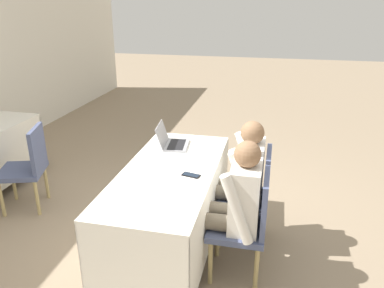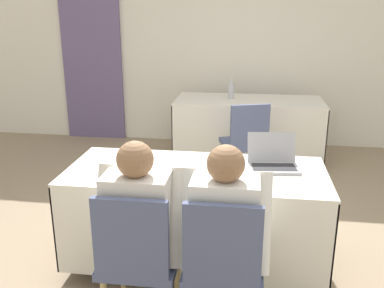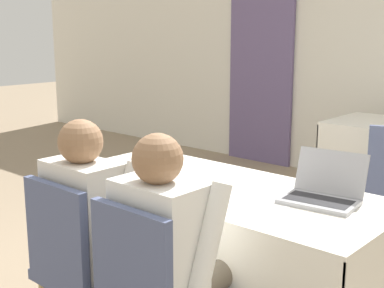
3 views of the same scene
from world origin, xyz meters
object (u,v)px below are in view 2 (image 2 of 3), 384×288
object	(u,v)px
chair_near_left	(138,255)
person_white_shirt	(225,227)
water_bottle	(231,89)
chair_near_right	(223,262)
chair_far_spare	(246,140)
person_checkered_shirt	(141,221)
cell_phone	(181,180)
laptop	(273,162)

from	to	relation	value
chair_near_left	person_white_shirt	size ratio (longest dim) A/B	0.78
water_bottle	chair_near_right	size ratio (longest dim) A/B	0.29
water_bottle	chair_near_right	bearing A→B (deg)	-87.78
chair_far_spare	water_bottle	bearing A→B (deg)	-94.29
chair_near_right	person_white_shirt	distance (m)	0.19
chair_far_spare	person_checkered_shirt	xyz separation A→B (m)	(-0.56, -2.22, 0.16)
cell_phone	person_white_shirt	distance (m)	0.50
chair_near_left	chair_far_spare	xyz separation A→B (m)	(0.56, 2.32, 0.00)
water_bottle	person_checkered_shirt	distance (m)	3.10
water_bottle	chair_near_right	world-z (taller)	water_bottle
laptop	chair_near_left	distance (m)	1.16
chair_near_left	chair_near_right	size ratio (longest dim) A/B	1.00
chair_near_right	person_white_shirt	bearing A→B (deg)	-90.00
laptop	person_white_shirt	world-z (taller)	person_white_shirt
water_bottle	chair_near_left	xyz separation A→B (m)	(-0.36, -3.17, -0.38)
person_checkered_shirt	person_white_shirt	bearing A→B (deg)	-180.00
chair_near_right	chair_far_spare	bearing A→B (deg)	-92.06
chair_near_left	person_checkered_shirt	world-z (taller)	person_checkered_shirt
chair_near_left	person_checkered_shirt	bearing A→B (deg)	-90.00
laptop	chair_near_left	world-z (taller)	laptop
water_bottle	person_white_shirt	distance (m)	3.08
chair_far_spare	person_checkered_shirt	size ratio (longest dim) A/B	0.78
chair_near_right	chair_far_spare	world-z (taller)	same
chair_far_spare	chair_near_left	bearing A→B (deg)	58.51
water_bottle	chair_near_left	world-z (taller)	water_bottle
chair_far_spare	person_white_shirt	world-z (taller)	person_white_shirt
cell_phone	person_white_shirt	xyz separation A→B (m)	(0.31, -0.38, -0.11)
cell_phone	chair_near_right	xyz separation A→B (m)	(0.31, -0.48, -0.27)
water_bottle	person_white_shirt	bearing A→B (deg)	-87.71
laptop	chair_near_right	xyz separation A→B (m)	(-0.29, -0.81, -0.31)
laptop	chair_far_spare	bearing A→B (deg)	90.92
chair_near_left	person_white_shirt	distance (m)	0.52
laptop	chair_far_spare	size ratio (longest dim) A/B	0.41
chair_near_left	person_white_shirt	xyz separation A→B (m)	(0.48, 0.10, 0.16)
cell_phone	chair_near_right	bearing A→B (deg)	-44.05
water_bottle	person_checkered_shirt	xyz separation A→B (m)	(-0.36, -3.07, -0.22)
laptop	chair_far_spare	world-z (taller)	laptop
person_white_shirt	chair_near_left	bearing A→B (deg)	12.12
cell_phone	chair_near_right	size ratio (longest dim) A/B	0.18
water_bottle	laptop	bearing A→B (deg)	-80.17
person_white_shirt	chair_far_spare	bearing A→B (deg)	-92.16
water_bottle	chair_far_spare	xyz separation A→B (m)	(0.21, -0.85, -0.38)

